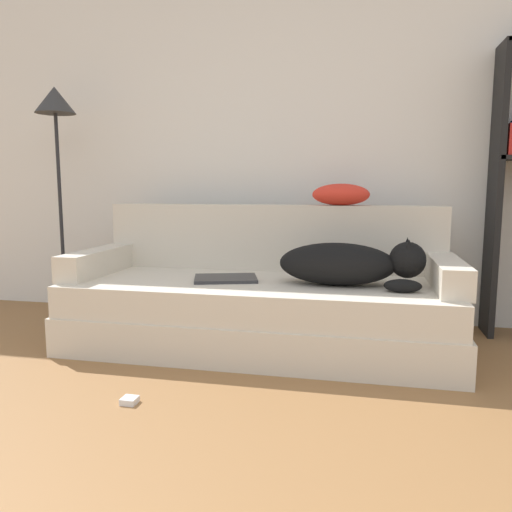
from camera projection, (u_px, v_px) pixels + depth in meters
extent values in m
cube|color=silver|center=(300.00, 120.00, 3.36)|extent=(7.06, 0.06, 2.70)
cube|color=beige|center=(260.00, 328.00, 2.85)|extent=(2.14, 0.89, 0.21)
cube|color=beige|center=(259.00, 295.00, 2.82)|extent=(2.10, 0.85, 0.17)
cube|color=beige|center=(272.00, 237.00, 3.14)|extent=(2.10, 0.15, 0.41)
cube|color=beige|center=(98.00, 262.00, 3.01)|extent=(0.15, 0.70, 0.15)
cube|color=beige|center=(447.00, 274.00, 2.58)|extent=(0.15, 0.70, 0.15)
ellipsoid|color=black|center=(337.00, 264.00, 2.66)|extent=(0.62, 0.29, 0.23)
sphere|color=black|center=(407.00, 260.00, 2.58)|extent=(0.19, 0.19, 0.19)
cone|color=black|center=(409.00, 248.00, 2.52)|extent=(0.07, 0.07, 0.08)
cone|color=black|center=(407.00, 245.00, 2.62)|extent=(0.07, 0.07, 0.08)
ellipsoid|color=black|center=(403.00, 286.00, 2.47)|extent=(0.19, 0.07, 0.07)
cube|color=#2D2D30|center=(226.00, 278.00, 2.81)|extent=(0.41, 0.34, 0.02)
ellipsoid|color=red|center=(341.00, 195.00, 3.01)|extent=(0.34, 0.20, 0.13)
cube|color=black|center=(495.00, 193.00, 3.00)|extent=(0.04, 0.26, 1.73)
cube|color=red|center=(509.00, 140.00, 2.93)|extent=(0.04, 0.20, 0.18)
cylinder|color=#232326|center=(66.00, 315.00, 3.50)|extent=(0.21, 0.21, 0.02)
cylinder|color=#232326|center=(61.00, 216.00, 3.41)|extent=(0.02, 0.02, 1.37)
cone|color=#333333|center=(55.00, 100.00, 3.30)|extent=(0.26, 0.26, 0.17)
cube|color=silver|center=(130.00, 400.00, 2.10)|extent=(0.06, 0.06, 0.03)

